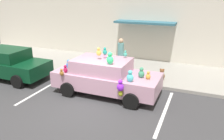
# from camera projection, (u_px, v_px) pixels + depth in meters

# --- Properties ---
(ground_plane) EXTENTS (60.00, 60.00, 0.00)m
(ground_plane) POSITION_uv_depth(u_px,v_px,m) (86.00, 109.00, 8.57)
(ground_plane) COLOR #38383A
(sidewalk) EXTENTS (24.00, 4.00, 0.15)m
(sidewalk) POSITION_uv_depth(u_px,v_px,m) (128.00, 69.00, 12.92)
(sidewalk) COLOR gray
(sidewalk) RESTS_ON ground
(storefront_building) EXTENTS (24.00, 1.25, 6.40)m
(storefront_building) POSITION_uv_depth(u_px,v_px,m) (140.00, 10.00, 13.77)
(storefront_building) COLOR beige
(storefront_building) RESTS_ON ground
(parking_stripe_front) EXTENTS (0.12, 3.60, 0.01)m
(parking_stripe_front) POSITION_uv_depth(u_px,v_px,m) (165.00, 111.00, 8.43)
(parking_stripe_front) COLOR silver
(parking_stripe_front) RESTS_ON ground
(parking_stripe_rear) EXTENTS (0.12, 3.60, 0.01)m
(parking_stripe_rear) POSITION_uv_depth(u_px,v_px,m) (44.00, 89.00, 10.44)
(parking_stripe_rear) COLOR silver
(parking_stripe_rear) RESTS_ON ground
(plush_covered_car) EXTENTS (4.54, 2.16, 2.06)m
(plush_covered_car) POSITION_uv_depth(u_px,v_px,m) (106.00, 76.00, 9.70)
(plush_covered_car) COLOR #BE8FA8
(plush_covered_car) RESTS_ON ground
(parked_sedan_behind) EXTENTS (4.05, 1.96, 1.54)m
(parked_sedan_behind) POSITION_uv_depth(u_px,v_px,m) (9.00, 63.00, 11.50)
(parked_sedan_behind) COLOR #0A381E
(parked_sedan_behind) RESTS_ON ground
(teddy_bear_on_sidewalk) EXTENTS (0.30, 0.25, 0.58)m
(teddy_bear_on_sidewalk) POSITION_uv_depth(u_px,v_px,m) (162.00, 75.00, 11.02)
(teddy_bear_on_sidewalk) COLOR brown
(teddy_bear_on_sidewalk) RESTS_ON sidewalk
(pedestrian_near_shopfront) EXTENTS (0.33, 0.33, 1.83)m
(pedestrian_near_shopfront) POSITION_uv_depth(u_px,v_px,m) (121.00, 56.00, 11.93)
(pedestrian_near_shopfront) COLOR #5FA09F
(pedestrian_near_shopfront) RESTS_ON sidewalk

